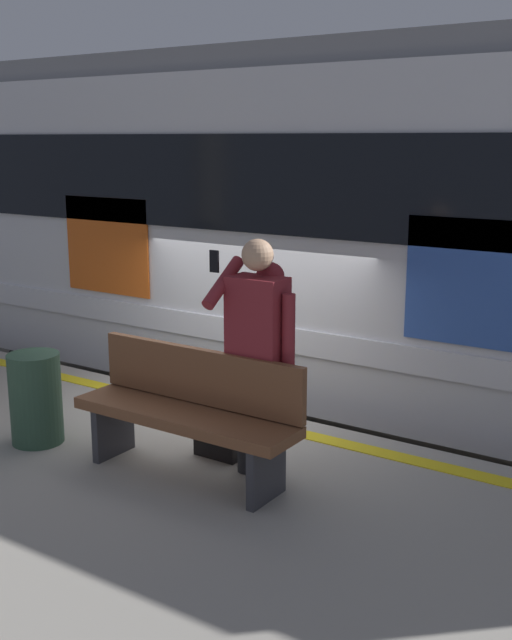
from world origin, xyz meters
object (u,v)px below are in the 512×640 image
Objects in this scene: trash_bin at (36,398)px; train_carriage at (338,220)px; passenger at (258,339)px; bench at (190,408)px; handbag at (219,435)px.

train_carriage is at bearing -101.84° from trash_bin.
bench is (0.41, 0.26, -0.51)m from passenger.
handbag is at bearing -12.78° from passenger.
train_carriage reaches higher than bench.
passenger is 2.35× the size of trash_bin.
bench is (-0.63, 3.37, -1.00)m from train_carriage.
trash_bin is (1.79, 0.47, -0.64)m from passenger.
bench is at bearing -171.60° from trash_bin.
bench is at bearing 32.86° from passenger.
bench reaches higher than handbag.
train_carriage reaches higher than passenger.
passenger is at bearing 108.53° from train_carriage.
train_carriage is 15.83× the size of trash_bin.
trash_bin reaches higher than handbag.
train_carriage reaches higher than handbag.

